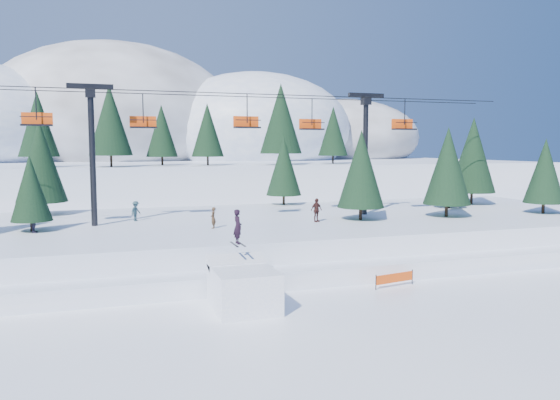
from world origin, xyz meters
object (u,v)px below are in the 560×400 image
object	(u,v)px
chairlift	(227,133)
banner_near	(395,278)
jump_kicker	(243,286)
banner_far	(432,268)

from	to	relation	value
chairlift	banner_near	size ratio (longest dim) A/B	16.38
jump_kicker	banner_far	size ratio (longest dim) A/B	1.75
chairlift	banner_near	bearing A→B (deg)	-63.92
chairlift	banner_far	size ratio (longest dim) A/B	16.19
banner_near	banner_far	distance (m)	3.92
chairlift	banner_near	world-z (taller)	chairlift
chairlift	jump_kicker	bearing A→B (deg)	-99.93
banner_near	banner_far	xyz separation A→B (m)	(3.61, 1.53, 0.00)
banner_near	banner_far	world-z (taller)	same
jump_kicker	banner_far	world-z (taller)	jump_kicker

